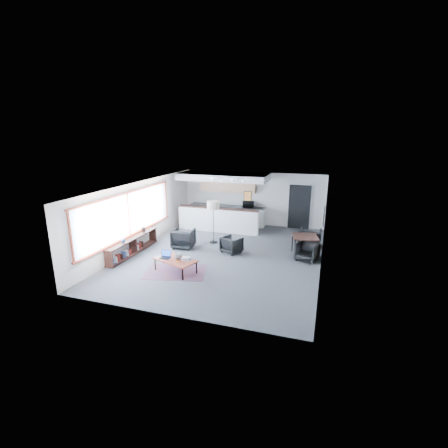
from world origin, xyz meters
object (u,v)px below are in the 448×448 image
(ceramic_pot, at_px, (178,256))
(microwave, at_px, (248,204))
(book_stack, at_px, (186,259))
(dining_table, at_px, (305,238))
(armchair_left, at_px, (183,238))
(laptop, at_px, (166,255))
(armchair_right, at_px, (232,244))
(dining_chair_near, at_px, (307,252))
(dining_chair_far, at_px, (310,239))
(floor_lamp, at_px, (213,207))
(coffee_table, at_px, (175,260))

(ceramic_pot, height_order, microwave, microwave)
(book_stack, distance_m, dining_table, 4.50)
(ceramic_pot, bearing_deg, book_stack, 7.84)
(ceramic_pot, height_order, armchair_left, armchair_left)
(armchair_left, bearing_deg, ceramic_pot, 105.09)
(laptop, height_order, armchair_right, laptop)
(book_stack, xyz_separation_m, dining_chair_near, (3.65, 2.32, -0.18))
(dining_table, bearing_deg, microwave, 131.79)
(microwave, bearing_deg, laptop, -107.38)
(dining_chair_far, bearing_deg, armchair_left, 19.70)
(book_stack, xyz_separation_m, floor_lamp, (-0.21, 3.15, 1.04))
(ceramic_pot, xyz_separation_m, armchair_left, (-0.86, 2.24, -0.14))
(armchair_left, distance_m, dining_chair_near, 4.79)
(book_stack, bearing_deg, armchair_left, 117.33)
(armchair_right, bearing_deg, dining_chair_near, -153.94)
(microwave, bearing_deg, dining_chair_near, -56.42)
(laptop, distance_m, ceramic_pot, 0.47)
(floor_lamp, bearing_deg, armchair_right, -40.36)
(armchair_left, xyz_separation_m, microwave, (1.67, 3.93, 0.69))
(dining_chair_near, bearing_deg, dining_table, 122.81)
(dining_chair_near, bearing_deg, ceramic_pot, -132.21)
(ceramic_pot, xyz_separation_m, dining_table, (3.79, 2.85, 0.12))
(laptop, relative_size, dining_chair_far, 0.50)
(coffee_table, distance_m, armchair_right, 2.62)
(book_stack, bearing_deg, dining_table, 38.70)
(coffee_table, height_order, laptop, laptop)
(armchair_left, relative_size, floor_lamp, 0.47)
(dining_table, xyz_separation_m, dining_chair_far, (0.14, 0.93, -0.33))
(book_stack, bearing_deg, microwave, 85.03)
(laptop, relative_size, dining_chair_near, 0.58)
(laptop, distance_m, armchair_left, 2.24)
(armchair_right, bearing_deg, book_stack, 93.93)
(ceramic_pot, bearing_deg, dining_chair_far, 43.88)
(floor_lamp, relative_size, dining_chair_near, 2.86)
(armchair_left, xyz_separation_m, dining_table, (4.64, 0.61, 0.27))
(dining_table, bearing_deg, floor_lamp, 174.72)
(armchair_left, relative_size, dining_chair_near, 1.35)
(coffee_table, distance_m, dining_chair_near, 4.67)
(laptop, xyz_separation_m, armchair_left, (-0.39, 2.21, -0.10))
(laptop, relative_size, dining_table, 0.33)
(armchair_right, relative_size, floor_lamp, 0.39)
(dining_chair_far, height_order, microwave, microwave)
(dining_chair_near, bearing_deg, floor_lamp, -175.39)
(book_stack, xyz_separation_m, dining_chair_far, (3.65, 3.74, -0.14))
(laptop, height_order, dining_table, dining_table)
(dining_table, bearing_deg, dining_chair_near, -74.02)
(armchair_left, distance_m, dining_chair_far, 5.02)
(coffee_table, relative_size, dining_chair_far, 2.16)
(book_stack, height_order, floor_lamp, floor_lamp)
(coffee_table, xyz_separation_m, armchair_left, (-0.77, 2.26, 0.00))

